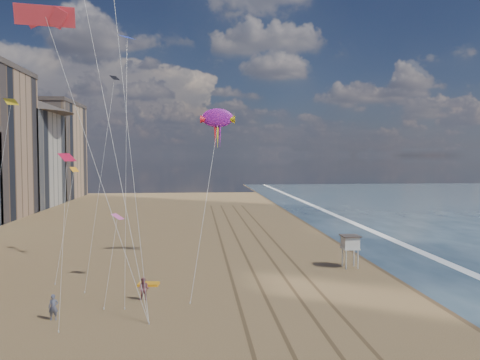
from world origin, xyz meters
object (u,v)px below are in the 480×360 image
at_px(grounded_kite, 149,284).
at_px(kite_flyer_b, 144,289).
at_px(lifeguard_stand, 350,243).
at_px(kite_flyer_a, 53,307).
at_px(show_kite, 217,118).

relative_size(grounded_kite, kite_flyer_b, 0.99).
bearing_deg(lifeguard_stand, kite_flyer_a, -153.22).
distance_m(lifeguard_stand, kite_flyer_b, 22.81).
height_order(show_kite, kite_flyer_b, show_kite).
height_order(show_kite, kite_flyer_a, show_kite).
bearing_deg(show_kite, kite_flyer_b, -115.15).
relative_size(lifeguard_stand, grounded_kite, 1.85).
distance_m(lifeguard_stand, grounded_kite, 21.49).
bearing_deg(grounded_kite, lifeguard_stand, 20.05).
distance_m(lifeguard_stand, show_kite, 20.02).
relative_size(lifeguard_stand, show_kite, 0.16).
relative_size(show_kite, kite_flyer_a, 11.80).
distance_m(grounded_kite, kite_flyer_b, 4.64).
bearing_deg(lifeguard_stand, show_kite, 160.31).
height_order(lifeguard_stand, show_kite, show_kite).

